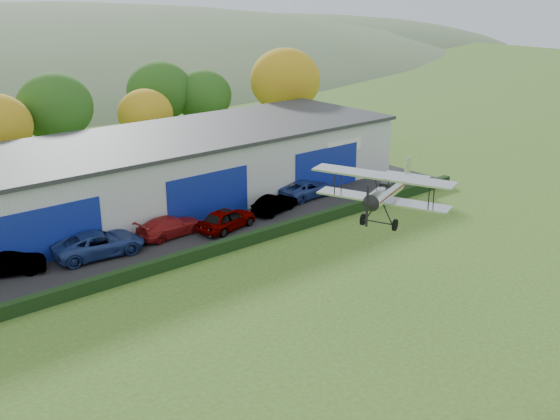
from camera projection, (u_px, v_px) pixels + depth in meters
ground at (389, 369)px, 30.30m from camera, size 300.00×300.00×0.00m
apron at (194, 229)px, 47.33m from camera, size 48.00×9.00×0.05m
hedge at (233, 243)px, 43.72m from camera, size 46.00×0.60×0.80m
hangar at (166, 169)px, 52.73m from camera, size 40.60×12.60×5.30m
tree_belt at (49, 115)px, 58.42m from camera, size 75.70×13.22×10.12m
car_1 at (7, 264)px, 39.69m from camera, size 4.59×3.00×1.43m
car_2 at (99, 244)px, 42.46m from camera, size 6.06×3.22×1.62m
car_3 at (170, 226)px, 45.78m from camera, size 5.03×2.37×1.42m
car_4 at (227, 219)px, 46.95m from camera, size 4.93×2.78×1.58m
car_5 at (275, 204)px, 50.46m from camera, size 4.37×2.44×1.37m
car_6 at (307, 189)px, 54.09m from camera, size 5.25×2.69×1.42m
biplane at (388, 189)px, 34.94m from camera, size 6.61×7.42×2.81m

